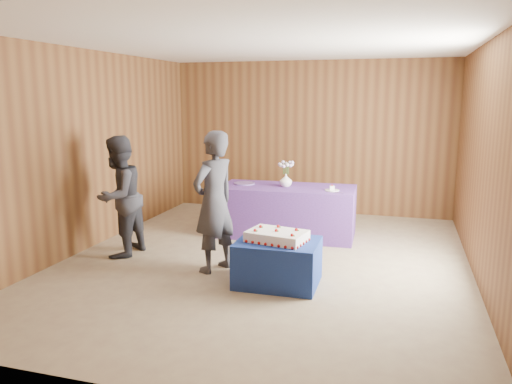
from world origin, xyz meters
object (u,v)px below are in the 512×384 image
at_px(serving_table, 287,211).
at_px(sheet_cake, 277,236).
at_px(guest_left, 214,202).
at_px(cake_table, 278,262).
at_px(vase, 286,180).
at_px(guest_right, 119,197).

xyz_separation_m(serving_table, sheet_cake, (0.35, -1.99, 0.18)).
relative_size(sheet_cake, guest_left, 0.43).
distance_m(cake_table, serving_table, 2.02).
bearing_deg(sheet_cake, guest_left, 174.93).
xyz_separation_m(sheet_cake, vase, (-0.37, 1.98, 0.29)).
distance_m(guest_left, guest_right, 1.42).
relative_size(cake_table, vase, 4.69).
bearing_deg(sheet_cake, guest_right, 179.78).
distance_m(sheet_cake, guest_left, 0.91).
xyz_separation_m(vase, guest_left, (-0.46, -1.75, -0.00)).
bearing_deg(guest_right, cake_table, 82.91).
distance_m(serving_table, vase, 0.47).
relative_size(vase, guest_left, 0.11).
relative_size(sheet_cake, vase, 3.77).
distance_m(vase, guest_right, 2.43).
xyz_separation_m(vase, guest_right, (-1.86, -1.56, -0.05)).
height_order(cake_table, vase, vase).
distance_m(sheet_cake, guest_right, 2.28).
bearing_deg(guest_left, sheet_cake, 98.63).
distance_m(serving_table, guest_left, 1.88).
bearing_deg(serving_table, guest_right, -142.65).
distance_m(vase, guest_left, 1.81).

